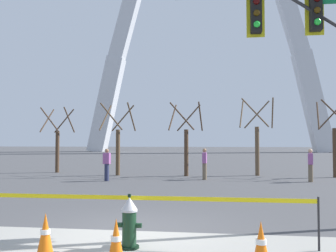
{
  "coord_description": "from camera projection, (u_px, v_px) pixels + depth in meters",
  "views": [
    {
      "loc": [
        1.74,
        -7.95,
        1.95
      ],
      "look_at": [
        0.05,
        5.0,
        2.5
      ],
      "focal_mm": 39.15,
      "sensor_mm": 36.0,
      "label": 1
    }
  ],
  "objects": [
    {
      "name": "traffic_signal_gantry",
      "position": [
        328.0,
        52.0,
        8.69
      ],
      "size": [
        5.02,
        0.44,
        6.0
      ],
      "color": "#232326",
      "rests_on": "ground"
    },
    {
      "name": "tree_center_left",
      "position": [
        186.0,
        143.0,
        20.64
      ],
      "size": [
        1.9,
        1.91,
        4.12
      ],
      "color": "#473323",
      "rests_on": "ground"
    },
    {
      "name": "tree_center_right",
      "position": [
        257.0,
        141.0,
        20.93
      ],
      "size": [
        2.02,
        2.03,
        4.38
      ],
      "color": "brown",
      "rests_on": "ground"
    },
    {
      "name": "traffic_cone_by_hydrant",
      "position": [
        116.0,
        242.0,
        5.8
      ],
      "size": [
        0.36,
        0.36,
        0.73
      ],
      "color": "black",
      "rests_on": "ground"
    },
    {
      "name": "monument_arch",
      "position": [
        206.0,
        26.0,
        68.14
      ],
      "size": [
        44.72,
        3.09,
        54.56
      ],
      "color": "silver",
      "rests_on": "ground"
    },
    {
      "name": "pedestrian_walking_right",
      "position": [
        107.0,
        164.0,
        18.03
      ],
      "size": [
        0.37,
        0.26,
        1.59
      ],
      "color": "#232847",
      "rests_on": "ground"
    },
    {
      "name": "pedestrian_standing_center",
      "position": [
        205.0,
        164.0,
        18.62
      ],
      "size": [
        0.23,
        0.36,
        1.59
      ],
      "color": "brown",
      "rests_on": "ground"
    },
    {
      "name": "tree_far_left",
      "position": [
        57.0,
        144.0,
        23.02
      ],
      "size": [
        1.87,
        1.88,
        4.06
      ],
      "color": "#473323",
      "rests_on": "ground"
    },
    {
      "name": "caution_tape_barrier",
      "position": [
        141.0,
        209.0,
        6.91
      ],
      "size": [
        6.5,
        0.08,
        0.96
      ],
      "color": "#232326",
      "rests_on": "ground"
    },
    {
      "name": "fire_hydrant",
      "position": [
        129.0,
        223.0,
        6.69
      ],
      "size": [
        0.46,
        0.48,
        0.99
      ],
      "color": "black",
      "rests_on": "ground"
    },
    {
      "name": "traffic_cone_curb_edge",
      "position": [
        45.0,
        235.0,
        6.23
      ],
      "size": [
        0.36,
        0.36,
        0.73
      ],
      "color": "black",
      "rests_on": "ground"
    },
    {
      "name": "traffic_cone_mid_sidewalk",
      "position": [
        261.0,
        245.0,
        5.61
      ],
      "size": [
        0.36,
        0.36,
        0.73
      ],
      "color": "black",
      "rests_on": "ground"
    },
    {
      "name": "tree_right_mid",
      "position": [
        335.0,
        143.0,
        19.83
      ],
      "size": [
        1.93,
        1.94,
        4.19
      ],
      "color": "#473323",
      "rests_on": "ground"
    },
    {
      "name": "tree_left_mid",
      "position": [
        118.0,
        143.0,
        21.1
      ],
      "size": [
        1.91,
        1.92,
        4.13
      ],
      "color": "brown",
      "rests_on": "ground"
    },
    {
      "name": "pedestrian_walking_left",
      "position": [
        311.0,
        165.0,
        17.58
      ],
      "size": [
        0.24,
        0.36,
        1.59
      ],
      "color": "brown",
      "rests_on": "ground"
    },
    {
      "name": "ground_plane",
      "position": [
        136.0,
        230.0,
        8.02
      ],
      "size": [
        240.0,
        240.0,
        0.0
      ],
      "primitive_type": "plane",
      "color": "#474749"
    }
  ]
}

